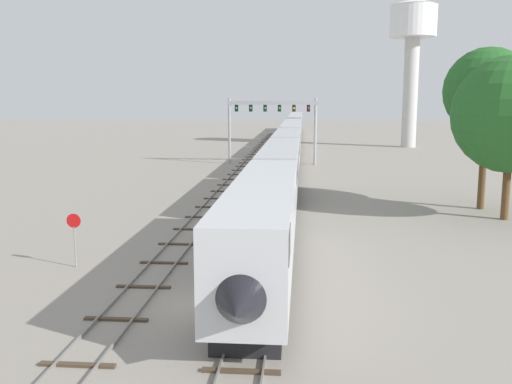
# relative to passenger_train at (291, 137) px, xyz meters

# --- Properties ---
(ground_plane) EXTENTS (400.00, 400.00, 0.00)m
(ground_plane) POSITION_rel_passenger_train_xyz_m (-2.00, -67.97, -2.61)
(ground_plane) COLOR gray
(track_main) EXTENTS (2.60, 200.00, 0.16)m
(track_main) POSITION_rel_passenger_train_xyz_m (0.00, -7.97, -2.55)
(track_main) COLOR slate
(track_main) RESTS_ON ground
(track_near) EXTENTS (2.60, 160.00, 0.16)m
(track_near) POSITION_rel_passenger_train_xyz_m (-5.50, -27.97, -2.55)
(track_near) COLOR slate
(track_near) RESTS_ON ground
(passenger_train) EXTENTS (3.04, 148.38, 4.80)m
(passenger_train) POSITION_rel_passenger_train_xyz_m (0.00, 0.00, 0.00)
(passenger_train) COLOR silver
(passenger_train) RESTS_ON ground
(signal_gantry) EXTENTS (12.10, 0.49, 8.76)m
(signal_gantry) POSITION_rel_passenger_train_xyz_m (-2.25, -14.51, 3.82)
(signal_gantry) COLOR #999BA0
(signal_gantry) RESTS_ON ground
(water_tower) EXTENTS (8.22, 8.22, 25.98)m
(water_tower) POSITION_rel_passenger_train_xyz_m (20.88, 14.40, 17.06)
(water_tower) COLOR beige
(water_tower) RESTS_ON ground
(stop_sign) EXTENTS (0.76, 0.08, 2.88)m
(stop_sign) POSITION_rel_passenger_train_xyz_m (-10.00, -62.92, -0.74)
(stop_sign) COLOR gray
(stop_sign) RESTS_ON ground
(trackside_tree_left) EXTENTS (8.41, 8.41, 11.88)m
(trackside_tree_left) POSITION_rel_passenger_train_xyz_m (16.73, -48.71, 5.04)
(trackside_tree_left) COLOR brown
(trackside_tree_left) RESTS_ON ground
(trackside_tree_mid) EXTENTS (6.79, 6.79, 12.75)m
(trackside_tree_mid) POSITION_rel_passenger_train_xyz_m (16.21, -44.67, 6.70)
(trackside_tree_mid) COLOR brown
(trackside_tree_mid) RESTS_ON ground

